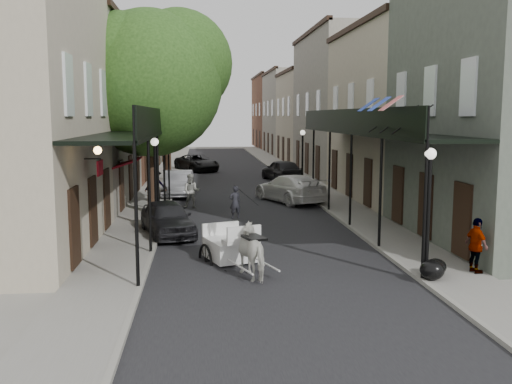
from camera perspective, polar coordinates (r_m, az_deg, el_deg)
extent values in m
plane|color=gray|center=(18.04, 1.85, -7.53)|extent=(140.00, 140.00, 0.00)
cube|color=black|center=(37.63, -2.07, 0.44)|extent=(8.00, 90.00, 0.01)
cube|color=gray|center=(37.66, -9.68, 0.43)|extent=(2.20, 90.00, 0.12)
cube|color=gray|center=(38.25, 5.43, 0.62)|extent=(2.20, 90.00, 0.12)
cube|color=#ADA28B|center=(47.69, -13.33, 8.08)|extent=(5.00, 80.00, 10.50)
cube|color=gray|center=(48.50, 7.46, 8.21)|extent=(5.00, 80.00, 10.50)
cube|color=black|center=(24.43, -12.05, 5.79)|extent=(2.20, 18.00, 0.12)
cube|color=black|center=(24.33, -9.61, 7.02)|extent=(0.06, 18.00, 1.00)
cylinder|color=black|center=(15.58, -11.89, -2.13)|extent=(0.10, 0.10, 4.00)
cylinder|color=black|center=(23.48, -9.77, 1.18)|extent=(0.10, 0.10, 4.00)
cylinder|color=black|center=(31.42, -8.72, 2.81)|extent=(0.10, 0.10, 4.00)
cube|color=black|center=(25.34, 11.16, 5.87)|extent=(2.20, 18.00, 0.12)
cube|color=black|center=(25.05, 8.87, 7.05)|extent=(0.06, 18.00, 1.00)
cylinder|color=black|center=(16.70, 16.54, -1.63)|extent=(0.10, 0.10, 4.00)
cylinder|color=black|center=(24.23, 9.45, 1.38)|extent=(0.10, 0.10, 4.00)
cylinder|color=black|center=(31.99, 5.76, 2.95)|extent=(0.10, 0.10, 4.00)
cylinder|color=#382619|center=(27.43, -10.46, 3.76)|extent=(0.44, 0.44, 5.60)
sphere|color=#1F4114|center=(27.41, -10.63, 10.61)|extent=(6.80, 6.80, 6.80)
sphere|color=#1F4114|center=(27.99, -7.73, 12.66)|extent=(5.10, 5.10, 5.10)
cylinder|color=#382619|center=(41.39, -8.82, 4.68)|extent=(0.44, 0.44, 5.04)
sphere|color=#1F4114|center=(41.34, -8.90, 8.75)|extent=(6.00, 6.00, 6.00)
sphere|color=#1F4114|center=(41.92, -7.22, 9.99)|extent=(4.50, 4.50, 4.50)
cylinder|color=black|center=(17.13, 16.61, -7.74)|extent=(0.28, 0.28, 0.30)
cylinder|color=black|center=(16.79, 16.82, -2.63)|extent=(0.12, 0.12, 3.40)
sphere|color=white|center=(16.57, 17.06, 3.68)|extent=(0.32, 0.32, 0.32)
cylinder|color=black|center=(23.76, -9.91, -3.26)|extent=(0.28, 0.28, 0.30)
cylinder|color=black|center=(23.52, -10.00, 0.45)|extent=(0.12, 0.12, 3.40)
sphere|color=white|center=(23.36, -10.10, 4.95)|extent=(0.32, 0.32, 0.32)
cylinder|color=black|center=(36.11, 4.63, 0.54)|extent=(0.28, 0.28, 0.30)
cylinder|color=black|center=(35.95, 4.66, 2.99)|extent=(0.12, 0.12, 3.40)
sphere|color=white|center=(35.85, 4.69, 5.94)|extent=(0.32, 0.32, 0.32)
imported|color=silver|center=(16.81, -0.06, -5.96)|extent=(1.38, 1.99, 1.53)
torus|color=black|center=(19.02, -5.56, -4.98)|extent=(0.47, 1.16, 1.20)
torus|color=black|center=(19.56, -1.33, -4.59)|extent=(0.47, 1.16, 1.20)
torus|color=black|center=(17.96, -3.61, -6.63)|extent=(0.27, 0.61, 0.62)
torus|color=black|center=(18.39, -0.24, -6.27)|extent=(0.27, 0.61, 0.62)
cube|color=white|center=(19.02, -3.22, -3.72)|extent=(1.78, 2.01, 0.65)
cube|color=white|center=(18.05, -2.10, -2.83)|extent=(1.22, 0.85, 0.11)
cube|color=white|center=(17.79, -1.81, -2.07)|extent=(1.08, 0.45, 0.46)
imported|color=black|center=(17.95, -2.10, -1.02)|extent=(0.44, 0.36, 1.05)
imported|color=#A6A69C|center=(29.33, -6.48, 0.08)|extent=(0.97, 0.82, 1.77)
imported|color=gray|center=(30.98, -10.02, 0.63)|extent=(1.21, 0.79, 1.76)
imported|color=gray|center=(17.98, 21.18, -5.01)|extent=(0.56, 1.02, 1.64)
imported|color=black|center=(22.75, -8.85, -2.62)|extent=(2.68, 4.41, 1.40)
imported|color=#949498|center=(33.95, -7.78, 0.85)|extent=(1.80, 4.59, 1.49)
imported|color=black|center=(49.13, -5.94, 2.93)|extent=(4.31, 5.65, 1.43)
imported|color=white|center=(31.30, 3.42, 0.37)|extent=(3.93, 5.68, 1.53)
imported|color=black|center=(41.50, 2.59, 2.21)|extent=(2.85, 4.94, 1.58)
ellipsoid|color=black|center=(16.95, 17.20, -7.43)|extent=(0.69, 0.69, 0.58)
ellipsoid|color=black|center=(17.48, 17.54, -7.16)|extent=(0.60, 0.60, 0.48)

